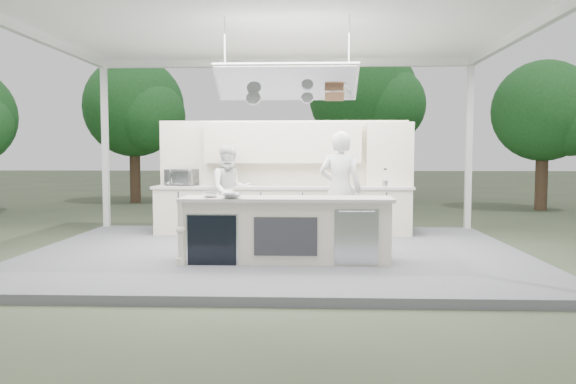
{
  "coord_description": "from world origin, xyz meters",
  "views": [
    {
      "loc": [
        0.55,
        -9.13,
        1.72
      ],
      "look_at": [
        0.17,
        0.4,
        1.06
      ],
      "focal_mm": 35.0,
      "sensor_mm": 36.0,
      "label": 1
    }
  ],
  "objects_px": {
    "demo_island": "(285,229)",
    "head_chef": "(340,190)",
    "back_counter": "(282,210)",
    "sous_chef": "(230,191)"
  },
  "relations": [
    {
      "from": "back_counter",
      "to": "head_chef",
      "type": "distance_m",
      "value": 1.95
    },
    {
      "from": "sous_chef",
      "to": "demo_island",
      "type": "bearing_deg",
      "value": -85.3
    },
    {
      "from": "sous_chef",
      "to": "head_chef",
      "type": "bearing_deg",
      "value": -51.14
    },
    {
      "from": "back_counter",
      "to": "head_chef",
      "type": "height_order",
      "value": "head_chef"
    },
    {
      "from": "demo_island",
      "to": "back_counter",
      "type": "height_order",
      "value": "same"
    },
    {
      "from": "demo_island",
      "to": "head_chef",
      "type": "distance_m",
      "value": 1.61
    },
    {
      "from": "demo_island",
      "to": "sous_chef",
      "type": "relative_size",
      "value": 1.77
    },
    {
      "from": "back_counter",
      "to": "head_chef",
      "type": "xyz_separation_m",
      "value": [
        1.06,
        -1.56,
        0.51
      ]
    },
    {
      "from": "demo_island",
      "to": "sous_chef",
      "type": "xyz_separation_m",
      "value": [
        -1.16,
        2.46,
        0.4
      ]
    },
    {
      "from": "back_counter",
      "to": "head_chef",
      "type": "relative_size",
      "value": 2.58
    }
  ]
}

